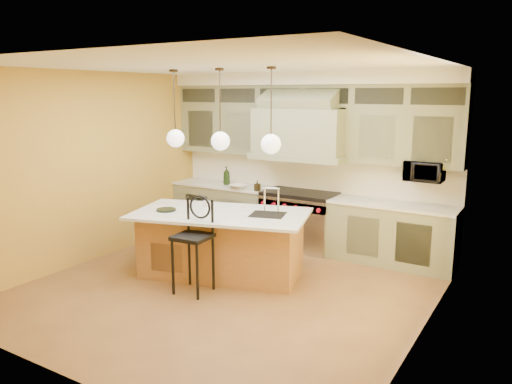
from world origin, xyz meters
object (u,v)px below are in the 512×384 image
Objects in this scene: range at (300,220)px; microwave at (424,171)px; counter_stool at (194,238)px; kitchen_island at (222,242)px.

microwave reaches higher than range.
kitchen_island is at bearing 90.71° from counter_stool.
microwave is (2.34, 1.80, 0.98)m from kitchen_island.
counter_stool is at bearing -101.15° from kitchen_island.
counter_stool is (-0.33, -2.41, 0.24)m from range.
range is 0.95× the size of counter_stool.
range is at bearing -176.88° from microwave.
microwave is (2.28, 2.52, 0.72)m from counter_stool.
microwave is at bearing 43.45° from counter_stool.
range is 2.21× the size of microwave.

